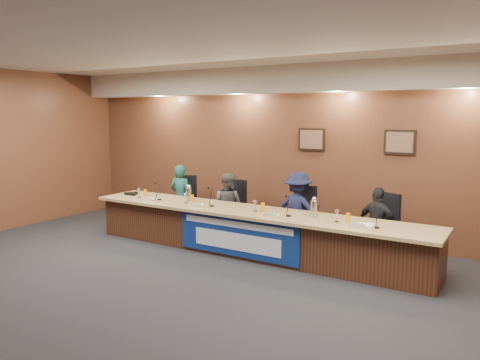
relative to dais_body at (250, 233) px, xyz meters
The scene contains 39 objects.
floor 2.43m from the dais_body, 90.00° to the right, with size 10.00×10.00×0.00m, color black.
ceiling 3.73m from the dais_body, 90.00° to the right, with size 10.00×8.00×0.04m, color silver.
wall_back 2.03m from the dais_body, 90.00° to the left, with size 10.00×0.04×3.20m, color brown.
soffit 2.93m from the dais_body, 90.00° to the left, with size 10.00×0.50×0.50m, color beige.
dais_body is the anchor object (origin of this frame).
dais_top 0.38m from the dais_body, 90.00° to the right, with size 6.10×0.95×0.05m, color tan.
banner 0.42m from the dais_body, 90.00° to the right, with size 2.20×0.02×0.65m, color navy.
banner_text_upper 0.49m from the dais_body, 90.00° to the right, with size 2.00×0.01×0.10m, color silver.
banner_text_lower 0.43m from the dais_body, 90.00° to the right, with size 1.60×0.01×0.28m, color silver.
wall_photo_left 2.21m from the dais_body, 75.71° to the left, with size 0.52×0.04×0.42m, color black.
wall_photo_right 2.95m from the dais_body, 38.13° to the left, with size 0.52×0.04×0.42m, color black.
panelist_a 2.12m from the dais_body, 161.86° to the left, with size 0.48×0.32×1.32m, color #184F4A.
panelist_b 1.13m from the dais_body, 143.39° to the left, with size 0.60×0.47×1.23m, color #4D4E52.
panelist_c 0.92m from the dais_body, 49.22° to the left, with size 0.87×0.50×1.35m, color #131839.
panelist_d 2.06m from the dais_body, 18.67° to the left, with size 0.70×0.29×1.19m, color black.
office_chair_a 2.14m from the dais_body, 159.31° to the left, with size 0.48×0.48×0.08m, color black.
office_chair_b 1.17m from the dais_body, 139.42° to the left, with size 0.48×0.48×0.08m, color black.
office_chair_c 0.95m from the dais_body, 53.20° to the left, with size 0.48×0.48×0.08m, color black.
office_chair_d 2.08m from the dais_body, 21.29° to the left, with size 0.48×0.48×0.08m, color black.
nameplate_a 2.08m from the dais_body, behind, with size 0.24×0.06×0.09m, color white.
microphone_a 1.90m from the dais_body, behind, with size 0.07×0.07×0.02m, color black.
juice_glass_a 2.33m from the dais_body, behind, with size 0.06×0.06×0.15m, color #FF9D00.
water_glass_a 2.41m from the dais_body, behind, with size 0.08×0.08×0.18m, color silver.
nameplate_b 1.05m from the dais_body, 162.54° to the right, with size 0.24×0.06×0.09m, color white.
microphone_b 0.81m from the dais_body, behind, with size 0.07×0.07×0.02m, color black.
juice_glass_b 1.25m from the dais_body, behind, with size 0.06×0.06×0.15m, color #FF9D00.
water_glass_b 1.35m from the dais_body, behind, with size 0.08×0.08×0.18m, color silver.
nameplate_c 0.78m from the dais_body, 31.20° to the right, with size 0.24×0.06×0.09m, color white.
microphone_c 0.89m from the dais_body, ahead, with size 0.07×0.07×0.02m, color black.
juice_glass_c 0.55m from the dais_body, 13.44° to the right, with size 0.06×0.06×0.15m, color #FF9D00.
water_glass_c 0.52m from the dais_body, 30.30° to the right, with size 0.08×0.08×0.18m, color silver.
nameplate_d 1.98m from the dais_body, ahead, with size 0.24×0.06×0.09m, color white.
microphone_d 2.19m from the dais_body, ahead, with size 0.07×0.07×0.02m, color black.
juice_glass_d 1.77m from the dais_body, ahead, with size 0.06×0.06×0.15m, color #FF9D00.
water_glass_d 1.62m from the dais_body, ahead, with size 0.08×0.08×0.18m, color silver.
carafe_left 1.42m from the dais_body, behind, with size 0.12×0.12×0.25m, color silver.
carafe_right 1.24m from the dais_body, ahead, with size 0.11×0.11×0.25m, color silver.
speakerphone 2.71m from the dais_body, behind, with size 0.32×0.32×0.05m, color black.
paper_stack 1.99m from the dais_body, ahead, with size 0.22×0.30×0.01m, color white.
Camera 1 is at (3.87, -4.15, 2.33)m, focal length 35.00 mm.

